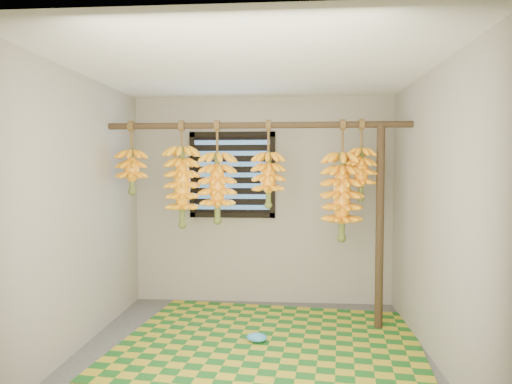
# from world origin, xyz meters

# --- Properties ---
(floor) EXTENTS (3.00, 3.00, 0.01)m
(floor) POSITION_xyz_m (0.00, 0.00, -0.01)
(floor) COLOR #4A4A4A
(floor) RESTS_ON ground
(ceiling) EXTENTS (3.00, 3.00, 0.01)m
(ceiling) POSITION_xyz_m (0.00, 0.00, 2.40)
(ceiling) COLOR silver
(ceiling) RESTS_ON wall_back
(wall_back) EXTENTS (3.00, 0.01, 2.40)m
(wall_back) POSITION_xyz_m (0.00, 1.50, 1.20)
(wall_back) COLOR gray
(wall_back) RESTS_ON floor
(wall_left) EXTENTS (0.01, 3.00, 2.40)m
(wall_left) POSITION_xyz_m (-1.50, 0.00, 1.20)
(wall_left) COLOR gray
(wall_left) RESTS_ON floor
(wall_right) EXTENTS (0.01, 3.00, 2.40)m
(wall_right) POSITION_xyz_m (1.50, 0.00, 1.20)
(wall_right) COLOR gray
(wall_right) RESTS_ON floor
(window) EXTENTS (1.00, 0.04, 1.00)m
(window) POSITION_xyz_m (-0.35, 1.48, 1.50)
(window) COLOR black
(window) RESTS_ON wall_back
(hanging_pole) EXTENTS (3.00, 0.06, 0.06)m
(hanging_pole) POSITION_xyz_m (0.00, 0.70, 2.00)
(hanging_pole) COLOR #3E2B1A
(hanging_pole) RESTS_ON wall_left
(support_post) EXTENTS (0.08, 0.08, 2.00)m
(support_post) POSITION_xyz_m (1.20, 0.70, 1.00)
(support_post) COLOR #3E2B1A
(support_post) RESTS_ON floor
(woven_mat) EXTENTS (2.87, 2.40, 0.01)m
(woven_mat) POSITION_xyz_m (0.15, 0.27, 0.01)
(woven_mat) COLOR #1A5A1C
(woven_mat) RESTS_ON floor
(plastic_bag) EXTENTS (0.21, 0.16, 0.08)m
(plastic_bag) POSITION_xyz_m (0.03, 0.23, 0.05)
(plastic_bag) COLOR #3792CD
(plastic_bag) RESTS_ON woven_mat
(banana_bunch_a) EXTENTS (0.30, 0.30, 0.73)m
(banana_bunch_a) POSITION_xyz_m (-1.27, 0.70, 1.55)
(banana_bunch_a) COLOR brown
(banana_bunch_a) RESTS_ON hanging_pole
(banana_bunch_b) EXTENTS (0.33, 0.33, 1.06)m
(banana_bunch_b) POSITION_xyz_m (-0.76, 0.70, 1.39)
(banana_bunch_b) COLOR brown
(banana_bunch_b) RESTS_ON hanging_pole
(banana_bunch_c) EXTENTS (0.36, 0.36, 1.02)m
(banana_bunch_c) POSITION_xyz_m (-0.40, 0.70, 1.38)
(banana_bunch_c) COLOR brown
(banana_bunch_c) RESTS_ON hanging_pole
(banana_bunch_d) EXTENTS (0.31, 0.31, 0.86)m
(banana_bunch_d) POSITION_xyz_m (0.11, 0.70, 1.47)
(banana_bunch_d) COLOR brown
(banana_bunch_d) RESTS_ON hanging_pole
(banana_bunch_e) EXTENTS (0.38, 0.38, 1.18)m
(banana_bunch_e) POSITION_xyz_m (0.83, 0.70, 1.30)
(banana_bunch_e) COLOR brown
(banana_bunch_e) RESTS_ON hanging_pole
(banana_bunch_f) EXTENTS (0.27, 0.27, 0.79)m
(banana_bunch_f) POSITION_xyz_m (1.01, 0.70, 1.53)
(banana_bunch_f) COLOR brown
(banana_bunch_f) RESTS_ON hanging_pole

